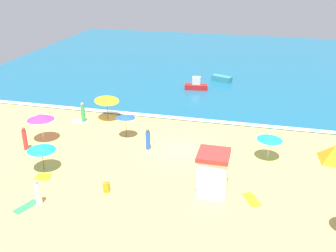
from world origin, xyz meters
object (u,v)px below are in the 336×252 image
(beach_umbrella_3, at_px, (107,99))
(beachgoer_4, at_px, (83,113))
(beachgoer_0, at_px, (106,186))
(beachgoer_2, at_px, (148,140))
(beach_umbrella_0, at_px, (126,116))
(small_boat_1, at_px, (196,85))
(small_boat_0, at_px, (222,79))
(beachgoer_3, at_px, (25,139))
(beach_umbrella_5, at_px, (40,117))
(beach_tent, at_px, (335,153))
(beach_umbrella_6, at_px, (270,137))
(lifeguard_cabana, at_px, (213,173))
(beach_umbrella_1, at_px, (41,148))
(beachgoer_1, at_px, (38,193))

(beach_umbrella_3, distance_m, beachgoer_4, 2.53)
(beachgoer_0, relative_size, beachgoer_2, 0.53)
(beach_umbrella_0, height_order, small_boat_1, beach_umbrella_0)
(small_boat_0, bearing_deg, small_boat_1, -123.17)
(beach_umbrella_3, distance_m, beachgoer_3, 8.47)
(beach_umbrella_5, xyz_separation_m, beach_tent, (22.98, 1.85, -1.42))
(beach_umbrella_0, distance_m, beach_umbrella_6, 11.75)
(lifeguard_cabana, distance_m, beach_umbrella_1, 12.13)
(beachgoer_0, xyz_separation_m, beachgoer_3, (-8.51, 4.17, 0.51))
(beach_umbrella_0, bearing_deg, small_boat_0, 71.17)
(beachgoer_3, relative_size, small_boat_1, 0.72)
(beachgoer_2, xyz_separation_m, beachgoer_4, (-7.41, 3.95, 0.07))
(beach_umbrella_0, bearing_deg, beachgoer_3, -149.23)
(beach_umbrella_6, distance_m, beachgoer_1, 16.67)
(beach_umbrella_3, relative_size, beachgoer_3, 1.67)
(beachgoer_0, bearing_deg, lifeguard_cabana, 13.43)
(beach_umbrella_1, bearing_deg, beachgoer_1, -63.77)
(beachgoer_0, bearing_deg, beach_umbrella_3, 111.44)
(beach_umbrella_3, relative_size, beachgoer_2, 1.85)
(beach_tent, bearing_deg, beachgoer_3, -171.06)
(beachgoer_2, distance_m, small_boat_0, 19.67)
(beachgoer_1, height_order, beachgoer_4, beachgoer_4)
(beach_umbrella_1, bearing_deg, beach_tent, 17.01)
(beach_umbrella_5, height_order, beachgoer_3, beach_umbrella_5)
(small_boat_0, bearing_deg, beachgoer_3, -120.79)
(beach_umbrella_6, xyz_separation_m, beachgoer_4, (-16.68, 3.35, -0.90))
(beach_tent, xyz_separation_m, beachgoer_3, (-23.43, -3.69, 0.23))
(beach_umbrella_6, xyz_separation_m, beachgoer_0, (-10.14, -7.19, -1.38))
(beachgoer_1, bearing_deg, beach_tent, 28.73)
(beach_umbrella_1, distance_m, small_boat_1, 21.87)
(beach_umbrella_1, relative_size, beachgoer_0, 2.43)
(small_boat_0, bearing_deg, beachgoer_4, -125.54)
(beach_umbrella_3, bearing_deg, beach_umbrella_6, -16.62)
(beach_umbrella_0, xyz_separation_m, beachgoer_2, (2.42, -1.73, -1.07))
(beach_umbrella_1, xyz_separation_m, beachgoer_4, (-1.08, 8.91, -0.88))
(beachgoer_1, bearing_deg, beachgoer_3, 127.64)
(beachgoer_1, bearing_deg, beach_umbrella_1, 116.23)
(beachgoer_4, bearing_deg, beach_tent, -7.12)
(lifeguard_cabana, distance_m, beach_umbrella_0, 10.63)
(beach_umbrella_0, bearing_deg, beach_umbrella_1, -120.28)
(beach_umbrella_5, bearing_deg, beach_umbrella_1, -59.32)
(beach_umbrella_5, distance_m, beach_tent, 23.10)
(small_boat_1, bearing_deg, beach_umbrella_6, -61.40)
(beach_tent, xyz_separation_m, small_boat_1, (-12.93, 14.29, -0.11))
(beach_umbrella_6, height_order, small_boat_0, beach_umbrella_6)
(beach_umbrella_3, height_order, beach_umbrella_5, beach_umbrella_5)
(beachgoer_2, bearing_deg, beach_umbrella_5, -176.32)
(small_boat_1, bearing_deg, beach_umbrella_5, -121.92)
(beachgoer_0, distance_m, beachgoer_2, 6.66)
(beach_umbrella_3, distance_m, beach_umbrella_6, 15.33)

